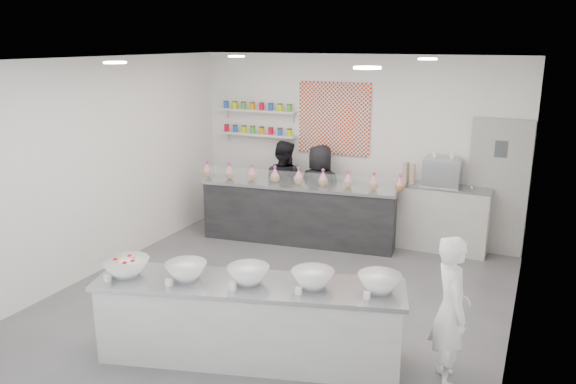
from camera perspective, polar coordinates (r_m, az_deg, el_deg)
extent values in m
plane|color=#515156|center=(7.23, -1.32, -11.21)|extent=(6.00, 6.00, 0.00)
plane|color=white|center=(6.48, -1.48, 13.30)|extent=(6.00, 6.00, 0.00)
plane|color=white|center=(9.42, 6.71, 4.60)|extent=(5.50, 0.00, 5.50)
plane|color=white|center=(8.26, -18.81, 2.39)|extent=(0.00, 6.00, 6.00)
plane|color=white|center=(6.05, 22.69, -2.46)|extent=(0.00, 6.00, 6.00)
cube|color=#979794|center=(9.06, 20.50, 0.39)|extent=(0.88, 0.04, 2.10)
cube|color=#AB2205|center=(9.43, 4.71, 7.45)|extent=(1.25, 0.03, 1.20)
cube|color=silver|center=(9.98, -3.08, 5.87)|extent=(1.45, 0.22, 0.04)
cube|color=silver|center=(9.92, -3.12, 8.26)|extent=(1.45, 0.22, 0.04)
cylinder|color=white|center=(6.43, -17.18, 12.46)|extent=(0.24, 0.24, 0.02)
cylinder|color=white|center=(5.03, 8.05, 12.39)|extent=(0.24, 0.24, 0.02)
cylinder|color=white|center=(8.55, -5.26, 13.57)|extent=(0.24, 0.24, 0.02)
cylinder|color=white|center=(7.55, 13.99, 12.99)|extent=(0.24, 0.24, 0.02)
cube|color=silver|center=(5.91, -3.96, -12.95)|extent=(3.21, 1.55, 0.85)
cube|color=black|center=(9.13, 1.07, -2.18)|extent=(3.21, 1.00, 0.98)
cube|color=white|center=(8.70, 0.59, 1.22)|extent=(3.09, 0.44, 0.27)
cube|color=silver|center=(9.09, 15.39, -2.59)|extent=(1.40, 0.45, 1.04)
cube|color=#93969E|center=(8.91, 15.41, 1.94)|extent=(0.56, 0.38, 0.42)
imported|color=white|center=(5.62, 16.21, -11.53)|extent=(0.55, 0.64, 1.49)
imported|color=black|center=(9.61, -0.51, 0.60)|extent=(0.78, 0.62, 1.58)
imported|color=black|center=(9.35, 3.24, 0.10)|extent=(0.79, 0.54, 1.56)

